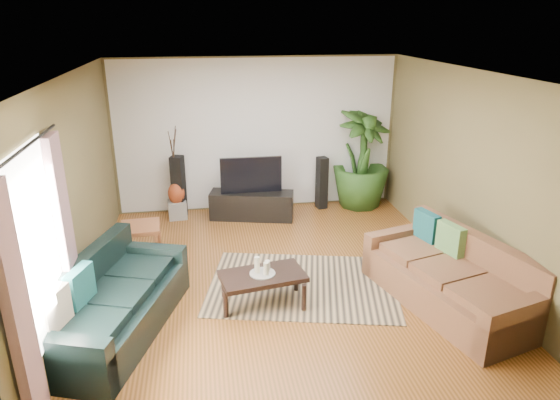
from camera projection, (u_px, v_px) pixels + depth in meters
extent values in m
plane|color=#945426|center=(282.00, 278.00, 6.74)|extent=(5.50, 5.50, 0.00)
plane|color=white|center=(283.00, 73.00, 5.81)|extent=(5.50, 5.50, 0.00)
plane|color=brown|center=(257.00, 135.00, 8.82)|extent=(5.00, 0.00, 5.00)
plane|color=brown|center=(343.00, 297.00, 3.73)|extent=(5.00, 0.00, 5.00)
plane|color=brown|center=(74.00, 194.00, 5.90)|extent=(0.00, 5.50, 5.50)
plane|color=brown|center=(467.00, 174.00, 6.65)|extent=(0.00, 5.50, 5.50)
plane|color=white|center=(257.00, 135.00, 8.81)|extent=(4.90, 0.00, 4.90)
plane|color=white|center=(36.00, 248.00, 4.40)|extent=(0.00, 1.80, 1.80)
cube|color=gray|center=(19.00, 319.00, 3.80)|extent=(0.08, 0.35, 2.20)
cube|color=gray|center=(66.00, 238.00, 5.19)|extent=(0.08, 0.35, 2.20)
cylinder|color=black|center=(24.00, 149.00, 4.10)|extent=(0.03, 1.90, 0.03)
cube|color=black|center=(115.00, 298.00, 5.46)|extent=(1.55, 2.32, 0.85)
cube|color=brown|center=(449.00, 273.00, 5.98)|extent=(1.54, 2.37, 0.85)
cube|color=tan|center=(303.00, 285.00, 6.56)|extent=(2.75, 2.22, 0.01)
cube|color=black|center=(263.00, 289.00, 6.06)|extent=(1.09, 0.71, 0.41)
cylinder|color=gray|center=(262.00, 273.00, 5.99)|extent=(0.31, 0.31, 0.01)
cylinder|color=#F3EECD|center=(257.00, 265.00, 5.97)|extent=(0.06, 0.06, 0.20)
cylinder|color=beige|center=(266.00, 268.00, 5.93)|extent=(0.06, 0.06, 0.16)
cylinder|color=white|center=(268.00, 265.00, 6.03)|extent=(0.06, 0.06, 0.13)
cube|color=black|center=(252.00, 205.00, 8.66)|extent=(1.49, 0.75, 0.48)
cube|color=black|center=(251.00, 175.00, 8.49)|extent=(1.05, 0.06, 0.62)
cube|color=black|center=(179.00, 187.00, 8.62)|extent=(0.26, 0.27, 1.10)
cube|color=black|center=(322.00, 183.00, 9.06)|extent=(0.21, 0.22, 0.96)
imported|color=#254A18|center=(361.00, 158.00, 9.02)|extent=(1.36, 1.36, 1.81)
cylinder|color=black|center=(359.00, 199.00, 9.29)|extent=(0.33, 0.33, 0.26)
cube|color=gray|center=(178.00, 209.00, 8.70)|extent=(0.34, 0.34, 0.31)
ellipsoid|color=maroon|center=(176.00, 193.00, 8.60)|extent=(0.28, 0.28, 0.40)
cube|color=brown|center=(142.00, 244.00, 7.08)|extent=(0.57, 0.57, 0.57)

